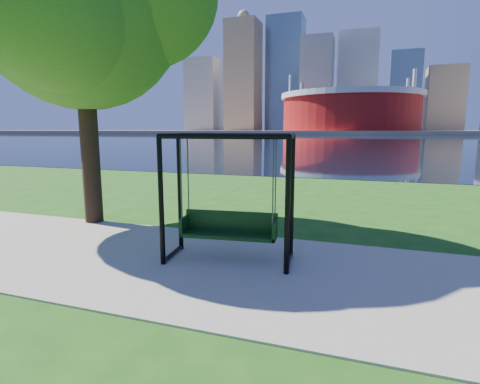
% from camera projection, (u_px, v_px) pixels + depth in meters
% --- Properties ---
extents(ground, '(900.00, 900.00, 0.00)m').
position_uv_depth(ground, '(229.00, 258.00, 6.86)').
color(ground, '#1E5114').
rests_on(ground, ground).
extents(path, '(120.00, 4.00, 0.03)m').
position_uv_depth(path, '(219.00, 267.00, 6.39)').
color(path, '#9E937F').
rests_on(path, ground).
extents(river, '(900.00, 180.00, 0.02)m').
position_uv_depth(river, '(361.00, 139.00, 102.01)').
color(river, black).
rests_on(river, ground).
extents(far_bank, '(900.00, 228.00, 2.00)m').
position_uv_depth(far_bank, '(367.00, 132.00, 292.15)').
color(far_bank, '#937F60').
rests_on(far_bank, ground).
extents(stadium, '(83.00, 83.00, 32.00)m').
position_uv_depth(stadium, '(350.00, 110.00, 226.96)').
color(stadium, maroon).
rests_on(stadium, far_bank).
extents(skyline, '(392.00, 66.00, 96.50)m').
position_uv_depth(skyline, '(364.00, 88.00, 300.30)').
color(skyline, gray).
rests_on(skyline, far_bank).
extents(swing, '(2.31, 1.22, 2.27)m').
position_uv_depth(swing, '(229.00, 201.00, 6.54)').
color(swing, black).
rests_on(swing, ground).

